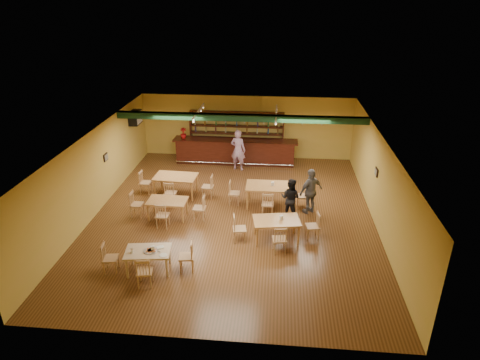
# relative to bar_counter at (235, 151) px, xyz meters

# --- Properties ---
(floor) EXTENTS (12.00, 12.00, 0.00)m
(floor) POSITION_rel_bar_counter_xyz_m (0.47, -5.15, -0.56)
(floor) COLOR #503317
(floor) RESTS_ON ground
(ceiling_beam) EXTENTS (10.00, 0.30, 0.25)m
(ceiling_beam) POSITION_rel_bar_counter_xyz_m (0.47, -2.35, 2.31)
(ceiling_beam) COLOR black
(ceiling_beam) RESTS_ON ceiling
(track_rail_left) EXTENTS (0.05, 2.50, 0.05)m
(track_rail_left) POSITION_rel_bar_counter_xyz_m (-1.33, -1.75, 2.38)
(track_rail_left) COLOR silver
(track_rail_left) RESTS_ON ceiling
(track_rail_right) EXTENTS (0.05, 2.50, 0.05)m
(track_rail_right) POSITION_rel_bar_counter_xyz_m (1.87, -1.75, 2.38)
(track_rail_right) COLOR silver
(track_rail_right) RESTS_ON ceiling
(ac_unit) EXTENTS (0.34, 0.70, 0.48)m
(ac_unit) POSITION_rel_bar_counter_xyz_m (-4.33, -0.95, 1.79)
(ac_unit) COLOR silver
(ac_unit) RESTS_ON wall_left
(picture_left) EXTENTS (0.04, 0.34, 0.28)m
(picture_left) POSITION_rel_bar_counter_xyz_m (-4.50, -4.15, 1.14)
(picture_left) COLOR black
(picture_left) RESTS_ON wall_left
(picture_right) EXTENTS (0.04, 0.34, 0.28)m
(picture_right) POSITION_rel_bar_counter_xyz_m (5.44, -4.65, 1.14)
(picture_right) COLOR black
(picture_right) RESTS_ON wall_right
(bar_counter) EXTENTS (5.78, 0.85, 1.13)m
(bar_counter) POSITION_rel_bar_counter_xyz_m (0.00, 0.00, 0.00)
(bar_counter) COLOR #35120A
(bar_counter) RESTS_ON ground
(back_bar_hutch) EXTENTS (4.47, 0.40, 2.28)m
(back_bar_hutch) POSITION_rel_bar_counter_xyz_m (0.00, 0.63, 0.57)
(back_bar_hutch) COLOR #35120A
(back_bar_hutch) RESTS_ON ground
(poinsettia) EXTENTS (0.36, 0.36, 0.50)m
(poinsettia) POSITION_rel_bar_counter_xyz_m (-2.44, 0.00, 0.81)
(poinsettia) COLOR #B41012
(poinsettia) RESTS_ON bar_counter
(dining_table_a) EXTENTS (1.70, 1.08, 0.82)m
(dining_table_a) POSITION_rel_bar_counter_xyz_m (-1.97, -3.70, -0.15)
(dining_table_a) COLOR #AD6A3D
(dining_table_a) RESTS_ON ground
(dining_table_b) EXTENTS (1.68, 1.01, 0.84)m
(dining_table_b) POSITION_rel_bar_counter_xyz_m (1.69, -4.25, -0.15)
(dining_table_b) COLOR #AD6A3D
(dining_table_b) RESTS_ON ground
(dining_table_c) EXTENTS (1.41, 0.87, 0.69)m
(dining_table_c) POSITION_rel_bar_counter_xyz_m (-1.85, -5.52, -0.22)
(dining_table_c) COLOR #AD6A3D
(dining_table_c) RESTS_ON ground
(dining_table_d) EXTENTS (1.61, 1.12, 0.74)m
(dining_table_d) POSITION_rel_bar_counter_xyz_m (2.03, -6.64, -0.19)
(dining_table_d) COLOR #AD6A3D
(dining_table_d) RESTS_ON ground
(near_table) EXTENTS (1.38, 0.99, 0.68)m
(near_table) POSITION_rel_bar_counter_xyz_m (-1.62, -8.66, -0.22)
(near_table) COLOR #CBAB88
(near_table) RESTS_ON ground
(pizza_tray) EXTENTS (0.42, 0.42, 0.01)m
(pizza_tray) POSITION_rel_bar_counter_xyz_m (-1.53, -8.66, 0.13)
(pizza_tray) COLOR silver
(pizza_tray) RESTS_ON near_table
(parmesan_shaker) EXTENTS (0.08, 0.08, 0.11)m
(parmesan_shaker) POSITION_rel_bar_counter_xyz_m (-2.03, -8.80, 0.17)
(parmesan_shaker) COLOR #EAE5C6
(parmesan_shaker) RESTS_ON near_table
(napkin_stack) EXTENTS (0.25, 0.22, 0.03)m
(napkin_stack) POSITION_rel_bar_counter_xyz_m (-1.30, -8.48, 0.13)
(napkin_stack) COLOR white
(napkin_stack) RESTS_ON near_table
(pizza_server) EXTENTS (0.32, 0.24, 0.00)m
(pizza_server) POSITION_rel_bar_counter_xyz_m (-1.39, -8.62, 0.14)
(pizza_server) COLOR silver
(pizza_server) RESTS_ON pizza_tray
(side_plate) EXTENTS (0.25, 0.25, 0.01)m
(side_plate) POSITION_rel_bar_counter_xyz_m (-1.12, -8.84, 0.12)
(side_plate) COLOR white
(side_plate) RESTS_ON near_table
(patron_bar) EXTENTS (0.77, 0.60, 1.87)m
(patron_bar) POSITION_rel_bar_counter_xyz_m (0.21, -0.83, 0.37)
(patron_bar) COLOR #9D54B6
(patron_bar) RESTS_ON ground
(patron_right_a) EXTENTS (0.88, 0.80, 1.49)m
(patron_right_a) POSITION_rel_bar_counter_xyz_m (2.49, -5.05, 0.18)
(patron_right_a) COLOR black
(patron_right_a) RESTS_ON ground
(patron_right_b) EXTENTS (1.05, 0.94, 1.71)m
(patron_right_b) POSITION_rel_bar_counter_xyz_m (3.23, -4.64, 0.29)
(patron_right_b) COLOR slate
(patron_right_b) RESTS_ON ground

